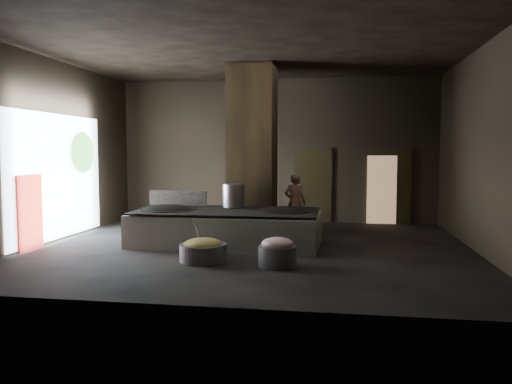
% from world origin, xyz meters
% --- Properties ---
extents(floor, '(10.00, 9.00, 0.10)m').
position_xyz_m(floor, '(0.00, 0.00, -0.05)').
color(floor, black).
rests_on(floor, ground).
extents(ceiling, '(10.00, 9.00, 0.10)m').
position_xyz_m(ceiling, '(0.00, 0.00, 4.55)').
color(ceiling, black).
rests_on(ceiling, back_wall).
extents(back_wall, '(10.00, 0.10, 4.50)m').
position_xyz_m(back_wall, '(0.00, 4.55, 2.25)').
color(back_wall, black).
rests_on(back_wall, ground).
extents(front_wall, '(10.00, 0.10, 4.50)m').
position_xyz_m(front_wall, '(0.00, -4.55, 2.25)').
color(front_wall, black).
rests_on(front_wall, ground).
extents(left_wall, '(0.10, 9.00, 4.50)m').
position_xyz_m(left_wall, '(-5.05, 0.00, 2.25)').
color(left_wall, black).
rests_on(left_wall, ground).
extents(right_wall, '(0.10, 9.00, 4.50)m').
position_xyz_m(right_wall, '(5.05, 0.00, 2.25)').
color(right_wall, black).
rests_on(right_wall, ground).
extents(pillar, '(1.20, 1.20, 4.50)m').
position_xyz_m(pillar, '(-0.30, 1.90, 2.25)').
color(pillar, black).
rests_on(pillar, ground).
extents(hearth_platform, '(4.48, 2.28, 0.76)m').
position_xyz_m(hearth_platform, '(-0.64, 0.24, 0.38)').
color(hearth_platform, silver).
rests_on(hearth_platform, ground).
extents(platform_cap, '(4.30, 2.06, 0.03)m').
position_xyz_m(platform_cap, '(-0.64, 0.24, 0.82)').
color(platform_cap, black).
rests_on(platform_cap, hearth_platform).
extents(wok_left, '(1.39, 1.39, 0.38)m').
position_xyz_m(wok_left, '(-2.09, 0.19, 0.75)').
color(wok_left, black).
rests_on(wok_left, hearth_platform).
extents(wok_left_rim, '(1.41, 1.41, 0.05)m').
position_xyz_m(wok_left_rim, '(-2.09, 0.19, 0.82)').
color(wok_left_rim, black).
rests_on(wok_left_rim, hearth_platform).
extents(wok_right, '(1.29, 1.29, 0.36)m').
position_xyz_m(wok_right, '(0.71, 0.29, 0.75)').
color(wok_right, black).
rests_on(wok_right, hearth_platform).
extents(wok_right_rim, '(1.32, 1.32, 0.05)m').
position_xyz_m(wok_right_rim, '(0.71, 0.29, 0.82)').
color(wok_right_rim, black).
rests_on(wok_right_rim, hearth_platform).
extents(stock_pot, '(0.54, 0.54, 0.57)m').
position_xyz_m(stock_pot, '(-0.59, 0.79, 1.13)').
color(stock_pot, '#98999F').
rests_on(stock_pot, hearth_platform).
extents(splash_guard, '(1.53, 0.12, 0.38)m').
position_xyz_m(splash_guard, '(-2.09, 0.99, 1.03)').
color(splash_guard, black).
rests_on(splash_guard, hearth_platform).
extents(cook, '(0.62, 0.43, 1.63)m').
position_xyz_m(cook, '(0.81, 2.34, 0.81)').
color(cook, '#995F4E').
rests_on(cook, ground).
extents(veg_basin, '(1.12, 1.12, 0.35)m').
position_xyz_m(veg_basin, '(-0.72, -1.61, 0.18)').
color(veg_basin, slate).
rests_on(veg_basin, ground).
extents(veg_fill, '(0.79, 0.79, 0.24)m').
position_xyz_m(veg_fill, '(-0.72, -1.61, 0.35)').
color(veg_fill, olive).
rests_on(veg_fill, veg_basin).
extents(ladle, '(0.12, 0.38, 0.68)m').
position_xyz_m(ladle, '(-0.87, -1.46, 0.55)').
color(ladle, '#98999F').
rests_on(ladle, veg_basin).
extents(meat_basin, '(0.90, 0.90, 0.40)m').
position_xyz_m(meat_basin, '(0.82, -1.84, 0.20)').
color(meat_basin, slate).
rests_on(meat_basin, ground).
extents(meat_fill, '(0.61, 0.61, 0.23)m').
position_xyz_m(meat_fill, '(0.82, -1.84, 0.45)').
color(meat_fill, pink).
rests_on(meat_fill, meat_basin).
extents(doorway_near, '(1.18, 0.08, 2.38)m').
position_xyz_m(doorway_near, '(1.20, 4.45, 1.10)').
color(doorway_near, black).
rests_on(doorway_near, ground).
extents(doorway_near_glow, '(0.80, 0.04, 1.90)m').
position_xyz_m(doorway_near_glow, '(1.02, 4.65, 1.05)').
color(doorway_near_glow, '#8C6647').
rests_on(doorway_near_glow, ground).
extents(doorway_far, '(1.18, 0.08, 2.38)m').
position_xyz_m(doorway_far, '(3.60, 4.45, 1.10)').
color(doorway_far, black).
rests_on(doorway_far, ground).
extents(doorway_far_glow, '(0.89, 0.04, 2.10)m').
position_xyz_m(doorway_far_glow, '(3.30, 4.42, 1.05)').
color(doorway_far_glow, '#8C6647').
rests_on(doorway_far_glow, ground).
extents(left_opening, '(0.04, 4.20, 3.10)m').
position_xyz_m(left_opening, '(-4.95, 0.20, 1.60)').
color(left_opening, white).
rests_on(left_opening, ground).
extents(pavilion_sliver, '(0.05, 0.90, 1.70)m').
position_xyz_m(pavilion_sliver, '(-4.88, -1.10, 0.85)').
color(pavilion_sliver, maroon).
rests_on(pavilion_sliver, ground).
extents(tree_silhouette, '(0.28, 1.10, 1.10)m').
position_xyz_m(tree_silhouette, '(-4.85, 1.30, 2.20)').
color(tree_silhouette, '#194714').
rests_on(tree_silhouette, left_opening).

